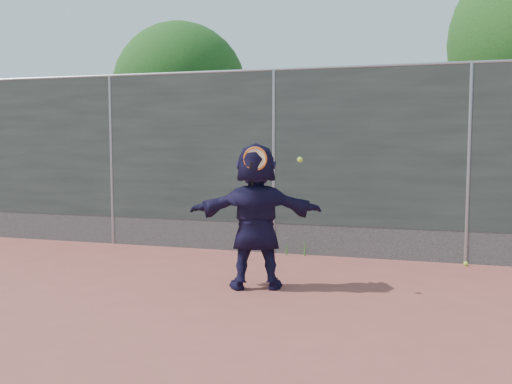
# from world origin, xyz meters

# --- Properties ---
(ground) EXTENTS (80.00, 80.00, 0.00)m
(ground) POSITION_xyz_m (0.00, 0.00, 0.00)
(ground) COLOR #9E4C42
(ground) RESTS_ON ground
(player) EXTENTS (1.78, 1.03, 1.83)m
(player) POSITION_xyz_m (0.37, 1.25, 0.91)
(player) COLOR #161232
(player) RESTS_ON ground
(ball_ground) EXTENTS (0.07, 0.07, 0.07)m
(ball_ground) POSITION_xyz_m (3.00, 3.35, 0.03)
(ball_ground) COLOR #A9DE31
(ball_ground) RESTS_ON ground
(fence) EXTENTS (20.00, 0.06, 3.03)m
(fence) POSITION_xyz_m (-0.00, 3.50, 1.58)
(fence) COLOR #38423D
(fence) RESTS_ON ground
(swing_action) EXTENTS (0.71, 0.17, 0.51)m
(swing_action) POSITION_xyz_m (0.47, 1.06, 1.62)
(swing_action) COLOR orange
(swing_action) RESTS_ON ground
(tree_left) EXTENTS (3.15, 3.00, 4.53)m
(tree_left) POSITION_xyz_m (-2.85, 6.55, 2.94)
(tree_left) COLOR #382314
(tree_left) RESTS_ON ground
(weed_clump) EXTENTS (0.68, 0.07, 0.30)m
(weed_clump) POSITION_xyz_m (0.29, 3.38, 0.13)
(weed_clump) COLOR #387226
(weed_clump) RESTS_ON ground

